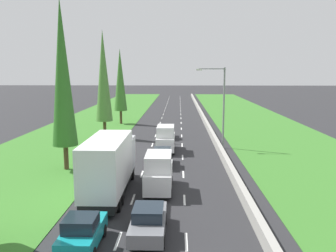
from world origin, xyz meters
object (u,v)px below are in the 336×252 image
(poplar_tree_fourth, at_px, (120,80))
(teal_hatchback_left_lane, at_px, (82,232))
(grey_sedan_centre_lane, at_px, (149,221))
(poplar_tree_third, at_px, (103,76))
(white_box_truck_left_lane, at_px, (110,164))
(white_van_centre_lane, at_px, (159,172))
(poplar_tree_second, at_px, (62,73))
(silver_hatchback_centre_lane, at_px, (162,157))
(street_light_mast, at_px, (221,102))
(white_van_centre_lane_fifth, at_px, (166,139))
(white_hatchback_centre_lane, at_px, (167,132))

(poplar_tree_fourth, bearing_deg, teal_hatchback_left_lane, -83.44)
(grey_sedan_centre_lane, relative_size, poplar_tree_third, 0.33)
(grey_sedan_centre_lane, distance_m, white_box_truck_left_lane, 7.18)
(white_van_centre_lane, distance_m, poplar_tree_second, 12.27)
(silver_hatchback_centre_lane, distance_m, white_box_truck_left_lane, 8.63)
(silver_hatchback_centre_lane, bearing_deg, teal_hatchback_left_lane, -101.64)
(white_box_truck_left_lane, distance_m, poplar_tree_second, 10.24)
(silver_hatchback_centre_lane, relative_size, poplar_tree_fourth, 0.32)
(street_light_mast, bearing_deg, poplar_tree_second, -147.53)
(white_van_centre_lane_fifth, relative_size, street_light_mast, 0.54)
(silver_hatchback_centre_lane, relative_size, poplar_tree_second, 0.26)
(white_box_truck_left_lane, relative_size, poplar_tree_second, 0.64)
(white_van_centre_lane, relative_size, silver_hatchback_centre_lane, 1.26)
(teal_hatchback_left_lane, bearing_deg, white_hatchback_centre_lane, 83.84)
(poplar_tree_fourth, bearing_deg, poplar_tree_third, -90.73)
(white_box_truck_left_lane, relative_size, poplar_tree_third, 0.68)
(poplar_tree_second, bearing_deg, street_light_mast, 32.47)
(teal_hatchback_left_lane, xyz_separation_m, poplar_tree_third, (-4.93, 29.36, 7.10))
(silver_hatchback_centre_lane, distance_m, poplar_tree_fourth, 27.89)
(white_van_centre_lane_fifth, height_order, teal_hatchback_left_lane, white_van_centre_lane_fifth)
(teal_hatchback_left_lane, distance_m, poplar_tree_second, 16.79)
(grey_sedan_centre_lane, bearing_deg, white_box_truck_left_lane, 117.23)
(white_hatchback_centre_lane, xyz_separation_m, poplar_tree_second, (-8.35, -15.12, 7.58))
(white_box_truck_left_lane, xyz_separation_m, street_light_mast, (9.43, 15.57, 3.05))
(white_van_centre_lane_fifth, distance_m, street_light_mast, 7.37)
(poplar_tree_second, relative_size, street_light_mast, 1.64)
(silver_hatchback_centre_lane, distance_m, white_van_centre_lane_fifth, 5.93)
(white_van_centre_lane, distance_m, street_light_mast, 16.35)
(grey_sedan_centre_lane, height_order, poplar_tree_fourth, poplar_tree_fourth)
(poplar_tree_second, bearing_deg, white_hatchback_centre_lane, 61.09)
(grey_sedan_centre_lane, distance_m, silver_hatchback_centre_lane, 14.12)
(poplar_tree_third, bearing_deg, silver_hatchback_centre_lane, -59.42)
(poplar_tree_third, bearing_deg, grey_sedan_centre_lane, -73.89)
(white_box_truck_left_lane, bearing_deg, grey_sedan_centre_lane, -62.77)
(grey_sedan_centre_lane, height_order, street_light_mast, street_light_mast)
(poplar_tree_fourth, bearing_deg, white_box_truck_left_lane, -82.12)
(grey_sedan_centre_lane, distance_m, teal_hatchback_left_lane, 3.45)
(white_van_centre_lane, distance_m, white_van_centre_lane_fifth, 12.88)
(white_box_truck_left_lane, bearing_deg, teal_hatchback_left_lane, -89.29)
(teal_hatchback_left_lane, relative_size, white_box_truck_left_lane, 0.41)
(poplar_tree_fourth, bearing_deg, silver_hatchback_centre_lane, -72.91)
(white_van_centre_lane_fifth, xyz_separation_m, street_light_mast, (6.03, 1.81, 3.83))
(street_light_mast, bearing_deg, poplar_tree_third, 156.95)
(poplar_tree_second, bearing_deg, teal_hatchback_left_lane, -69.68)
(white_box_truck_left_lane, xyz_separation_m, white_hatchback_centre_lane, (3.24, 21.44, -1.35))
(grey_sedan_centre_lane, bearing_deg, white_van_centre_lane_fifth, 89.51)
(white_van_centre_lane_fifth, bearing_deg, street_light_mast, 16.70)
(poplar_tree_second, xyz_separation_m, poplar_tree_fourth, (0.43, 27.51, -1.29))
(white_van_centre_lane, height_order, white_van_centre_lane_fifth, same)
(grey_sedan_centre_lane, distance_m, white_van_centre_lane_fifth, 20.03)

